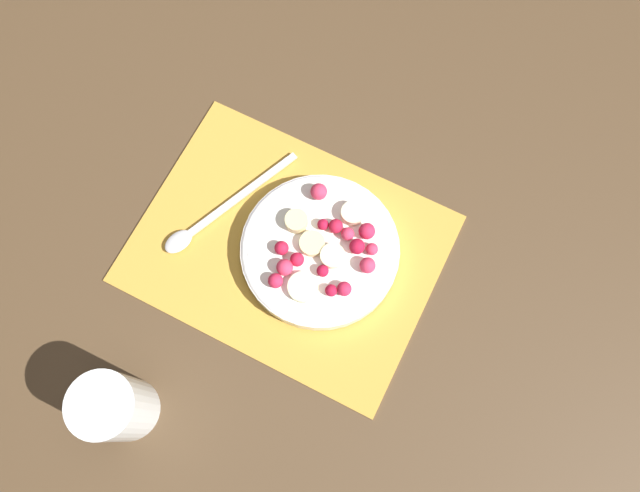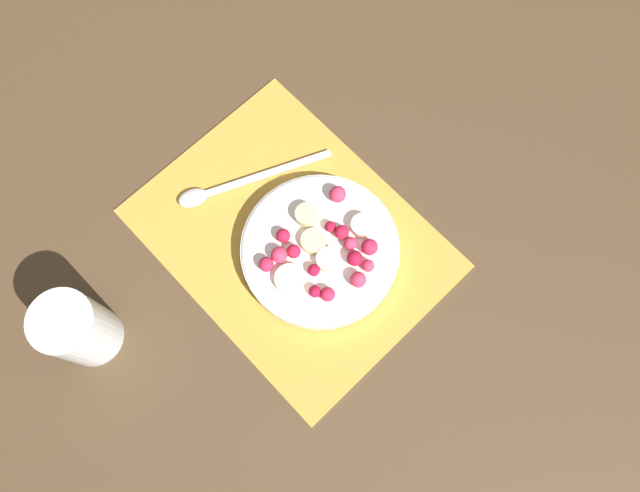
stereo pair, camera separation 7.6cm
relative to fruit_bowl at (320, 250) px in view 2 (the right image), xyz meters
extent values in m
plane|color=#4C3823|center=(0.04, 0.01, -0.02)|extent=(3.00, 3.00, 0.00)
cube|color=gold|center=(0.04, 0.01, -0.02)|extent=(0.38, 0.29, 0.01)
cylinder|color=white|center=(0.00, 0.00, 0.00)|extent=(0.20, 0.20, 0.02)
torus|color=white|center=(0.00, 0.00, 0.00)|extent=(0.20, 0.20, 0.01)
cylinder|color=white|center=(0.00, 0.00, 0.01)|extent=(0.18, 0.18, 0.00)
cylinder|color=beige|center=(0.01, 0.00, 0.01)|extent=(0.05, 0.05, 0.01)
cylinder|color=#F4EAB7|center=(-0.02, 0.00, 0.01)|extent=(0.04, 0.04, 0.01)
cylinder|color=#F4EAB7|center=(0.00, 0.06, 0.01)|extent=(0.05, 0.05, 0.01)
cylinder|color=#F4EAB7|center=(-0.02, -0.06, 0.01)|extent=(0.04, 0.04, 0.01)
cylinder|color=beige|center=(0.04, -0.02, 0.02)|extent=(0.04, 0.04, 0.01)
sphere|color=red|center=(-0.01, -0.03, 0.02)|extent=(0.02, 0.02, 0.02)
sphere|color=red|center=(0.04, 0.02, 0.02)|extent=(0.02, 0.02, 0.02)
sphere|color=#D12347|center=(-0.05, 0.04, 0.02)|extent=(0.02, 0.02, 0.02)
sphere|color=#DB3356|center=(-0.02, -0.03, 0.02)|extent=(0.02, 0.02, 0.02)
sphere|color=#B21433|center=(-0.02, 0.03, 0.02)|extent=(0.02, 0.02, 0.02)
sphere|color=#D12347|center=(-0.04, -0.04, 0.02)|extent=(0.02, 0.02, 0.02)
sphere|color=#DB3356|center=(-0.06, -0.02, 0.02)|extent=(0.02, 0.02, 0.02)
sphere|color=#DB3356|center=(0.03, -0.06, 0.02)|extent=(0.02, 0.02, 0.02)
sphere|color=#D12347|center=(0.03, 0.06, 0.02)|extent=(0.02, 0.02, 0.02)
sphere|color=red|center=(0.02, 0.03, 0.02)|extent=(0.02, 0.02, 0.02)
sphere|color=#B21433|center=(0.01, -0.03, 0.02)|extent=(0.01, 0.01, 0.01)
sphere|color=#B21433|center=(-0.04, 0.04, 0.02)|extent=(0.01, 0.01, 0.01)
sphere|color=#DB3356|center=(-0.06, 0.00, 0.02)|extent=(0.02, 0.02, 0.02)
sphere|color=#B21433|center=(-0.04, -0.02, 0.02)|extent=(0.02, 0.02, 0.02)
sphere|color=#DB3356|center=(0.03, 0.04, 0.02)|extent=(0.02, 0.02, 0.02)
cube|color=silver|center=(0.13, -0.03, -0.01)|extent=(0.08, 0.16, 0.00)
ellipsoid|color=silver|center=(0.17, 0.07, -0.01)|extent=(0.04, 0.05, 0.01)
cylinder|color=white|center=(0.12, 0.27, 0.03)|extent=(0.07, 0.07, 0.11)
camera|label=1|loc=(-0.10, 0.20, 0.75)|focal=35.00mm
camera|label=2|loc=(-0.16, 0.16, 0.75)|focal=35.00mm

